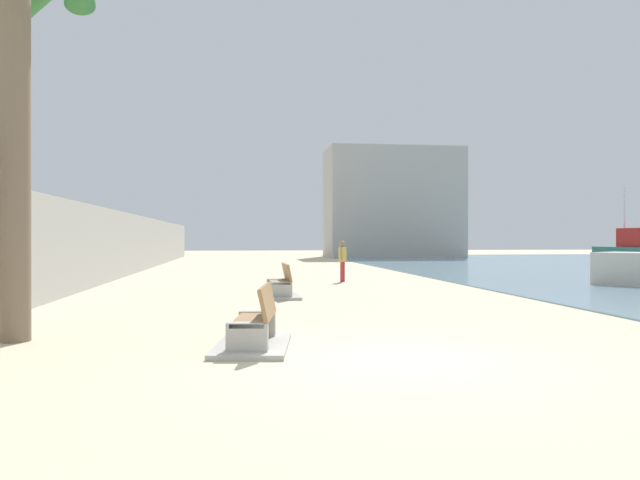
% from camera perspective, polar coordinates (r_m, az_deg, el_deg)
% --- Properties ---
extents(ground_plane, '(120.00, 120.00, 0.00)m').
position_cam_1_polar(ground_plane, '(26.48, -2.96, -3.55)').
color(ground_plane, beige).
extents(seawall, '(0.80, 64.00, 2.87)m').
position_cam_1_polar(seawall, '(26.88, -19.11, -0.44)').
color(seawall, '#ADAAA3').
rests_on(seawall, ground).
extents(bench_near, '(1.37, 2.23, 0.98)m').
position_cam_1_polar(bench_near, '(9.71, -6.11, -8.59)').
color(bench_near, '#ADAAA3').
rests_on(bench_near, ground).
extents(bench_far, '(1.15, 2.13, 0.98)m').
position_cam_1_polar(bench_far, '(17.87, -3.75, -4.58)').
color(bench_far, '#ADAAA3').
rests_on(bench_far, ground).
extents(person_walking, '(0.37, 0.43, 1.60)m').
position_cam_1_polar(person_walking, '(24.07, 2.11, -1.72)').
color(person_walking, '#B22D33').
rests_on(person_walking, ground).
extents(boat_nearest, '(2.45, 4.75, 5.28)m').
position_cam_1_polar(boat_nearest, '(45.47, 26.80, -0.87)').
color(boat_nearest, '#337060').
rests_on(boat_nearest, water_bay).
extents(harbor_building, '(12.00, 6.00, 9.80)m').
position_cam_1_polar(harbor_building, '(56.20, 6.77, 3.41)').
color(harbor_building, '#ADAAA3').
rests_on(harbor_building, ground).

